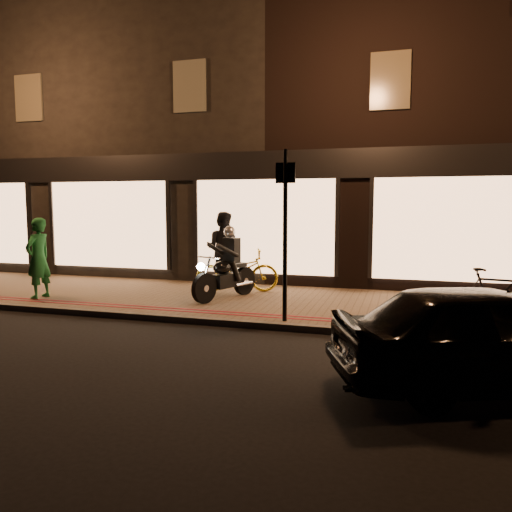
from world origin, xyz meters
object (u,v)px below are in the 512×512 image
(person_green, at_px, (38,258))
(motorcycle, at_px, (226,271))
(parked_car, at_px, (491,336))
(bicycle_gold, at_px, (237,271))
(sign_post, at_px, (285,226))

(person_green, bearing_deg, motorcycle, 109.37)
(person_green, relative_size, parked_car, 0.47)
(person_green, bearing_deg, bicycle_gold, 119.99)
(bicycle_gold, relative_size, person_green, 1.09)
(motorcycle, bearing_deg, person_green, -142.49)
(bicycle_gold, distance_m, person_green, 4.42)
(motorcycle, height_order, bicycle_gold, motorcycle)
(sign_post, height_order, parked_car, sign_post)
(sign_post, xyz_separation_m, bicycle_gold, (-1.74, 2.52, -1.17))
(sign_post, bearing_deg, person_green, 174.24)
(motorcycle, xyz_separation_m, person_green, (-3.97, -1.12, 0.27))
(motorcycle, relative_size, bicycle_gold, 0.96)
(bicycle_gold, relative_size, parked_car, 0.51)
(motorcycle, xyz_separation_m, parked_car, (4.73, -3.84, -0.10))
(motorcycle, relative_size, person_green, 1.04)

